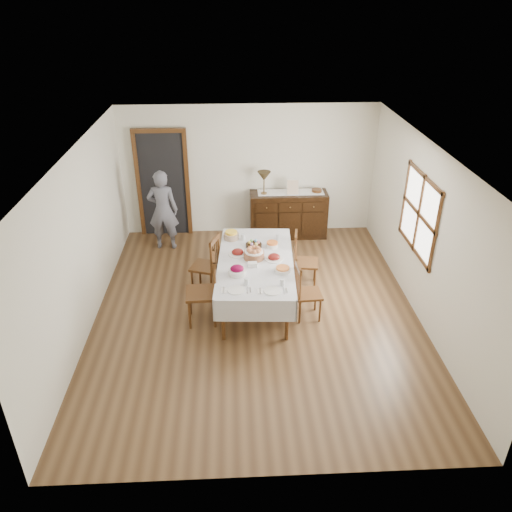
{
  "coord_description": "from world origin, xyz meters",
  "views": [
    {
      "loc": [
        -0.33,
        -6.48,
        4.54
      ],
      "look_at": [
        0.0,
        0.1,
        0.95
      ],
      "focal_mm": 35.0,
      "sensor_mm": 36.0,
      "label": 1
    }
  ],
  "objects_px": {
    "chair_right_near": "(305,291)",
    "table_lamp": "(264,177)",
    "chair_left_far": "(208,264)",
    "sideboard": "(288,214)",
    "dining_table": "(256,265)",
    "person": "(163,208)",
    "chair_left_near": "(205,289)",
    "chair_right_far": "(303,260)"
  },
  "relations": [
    {
      "from": "chair_left_far",
      "to": "person",
      "type": "xyz_separation_m",
      "value": [
        -0.89,
        1.63,
        0.33
      ]
    },
    {
      "from": "dining_table",
      "to": "sideboard",
      "type": "bearing_deg",
      "value": 75.61
    },
    {
      "from": "chair_right_far",
      "to": "sideboard",
      "type": "relative_size",
      "value": 0.63
    },
    {
      "from": "dining_table",
      "to": "chair_right_near",
      "type": "distance_m",
      "value": 0.88
    },
    {
      "from": "chair_left_far",
      "to": "chair_right_near",
      "type": "relative_size",
      "value": 1.09
    },
    {
      "from": "chair_right_near",
      "to": "sideboard",
      "type": "xyz_separation_m",
      "value": [
        0.05,
        2.88,
        -0.01
      ]
    },
    {
      "from": "sideboard",
      "to": "person",
      "type": "xyz_separation_m",
      "value": [
        -2.44,
        -0.41,
        0.37
      ]
    },
    {
      "from": "dining_table",
      "to": "chair_right_far",
      "type": "height_order",
      "value": "chair_right_far"
    },
    {
      "from": "dining_table",
      "to": "chair_left_near",
      "type": "xyz_separation_m",
      "value": [
        -0.78,
        -0.45,
        -0.13
      ]
    },
    {
      "from": "chair_left_near",
      "to": "dining_table",
      "type": "bearing_deg",
      "value": 117.43
    },
    {
      "from": "chair_right_near",
      "to": "table_lamp",
      "type": "relative_size",
      "value": 2.01
    },
    {
      "from": "dining_table",
      "to": "chair_right_near",
      "type": "relative_size",
      "value": 2.53
    },
    {
      "from": "dining_table",
      "to": "chair_right_far",
      "type": "relative_size",
      "value": 2.4
    },
    {
      "from": "sideboard",
      "to": "table_lamp",
      "type": "xyz_separation_m",
      "value": [
        -0.5,
        -0.03,
        0.81
      ]
    },
    {
      "from": "sideboard",
      "to": "chair_right_far",
      "type": "bearing_deg",
      "value": -88.91
    },
    {
      "from": "chair_left_far",
      "to": "sideboard",
      "type": "distance_m",
      "value": 2.56
    },
    {
      "from": "chair_left_far",
      "to": "chair_right_far",
      "type": "bearing_deg",
      "value": 112.31
    },
    {
      "from": "chair_right_near",
      "to": "table_lamp",
      "type": "height_order",
      "value": "table_lamp"
    },
    {
      "from": "chair_left_far",
      "to": "chair_right_near",
      "type": "xyz_separation_m",
      "value": [
        1.5,
        -0.84,
        -0.04
      ]
    },
    {
      "from": "chair_left_near",
      "to": "table_lamp",
      "type": "relative_size",
      "value": 2.4
    },
    {
      "from": "sideboard",
      "to": "table_lamp",
      "type": "height_order",
      "value": "table_lamp"
    },
    {
      "from": "dining_table",
      "to": "chair_left_near",
      "type": "height_order",
      "value": "chair_left_near"
    },
    {
      "from": "dining_table",
      "to": "chair_right_far",
      "type": "bearing_deg",
      "value": 34.62
    },
    {
      "from": "chair_right_near",
      "to": "person",
      "type": "bearing_deg",
      "value": 40.23
    },
    {
      "from": "chair_right_near",
      "to": "table_lamp",
      "type": "distance_m",
      "value": 3.0
    },
    {
      "from": "chair_right_far",
      "to": "chair_left_far",
      "type": "bearing_deg",
      "value": 101.79
    },
    {
      "from": "dining_table",
      "to": "table_lamp",
      "type": "height_order",
      "value": "table_lamp"
    },
    {
      "from": "chair_left_near",
      "to": "chair_right_far",
      "type": "distance_m",
      "value": 1.86
    },
    {
      "from": "dining_table",
      "to": "table_lamp",
      "type": "xyz_separation_m",
      "value": [
        0.28,
        2.42,
        0.59
      ]
    },
    {
      "from": "chair_left_far",
      "to": "person",
      "type": "bearing_deg",
      "value": -132.29
    },
    {
      "from": "chair_left_far",
      "to": "table_lamp",
      "type": "xyz_separation_m",
      "value": [
        1.05,
        2.01,
        0.77
      ]
    },
    {
      "from": "dining_table",
      "to": "chair_left_far",
      "type": "distance_m",
      "value": 0.89
    },
    {
      "from": "chair_right_near",
      "to": "sideboard",
      "type": "bearing_deg",
      "value": -4.82
    },
    {
      "from": "chair_left_near",
      "to": "chair_left_far",
      "type": "distance_m",
      "value": 0.86
    },
    {
      "from": "sideboard",
      "to": "person",
      "type": "bearing_deg",
      "value": -170.46
    },
    {
      "from": "chair_left_near",
      "to": "chair_left_far",
      "type": "relative_size",
      "value": 1.1
    },
    {
      "from": "chair_left_far",
      "to": "chair_right_near",
      "type": "bearing_deg",
      "value": 79.74
    },
    {
      "from": "person",
      "to": "chair_left_far",
      "type": "bearing_deg",
      "value": 122.04
    },
    {
      "from": "chair_left_far",
      "to": "table_lamp",
      "type": "height_order",
      "value": "table_lamp"
    },
    {
      "from": "chair_right_far",
      "to": "sideboard",
      "type": "xyz_separation_m",
      "value": [
        -0.04,
        1.95,
        -0.03
      ]
    },
    {
      "from": "sideboard",
      "to": "dining_table",
      "type": "bearing_deg",
      "value": -107.72
    },
    {
      "from": "person",
      "to": "table_lamp",
      "type": "bearing_deg",
      "value": -165.5
    }
  ]
}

